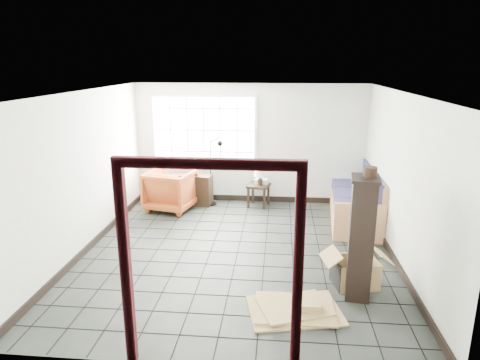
# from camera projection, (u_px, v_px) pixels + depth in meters

# --- Properties ---
(ground) EXTENTS (5.50, 5.50, 0.00)m
(ground) POSITION_uv_depth(u_px,v_px,m) (238.00, 253.00, 7.05)
(ground) COLOR black
(ground) RESTS_ON ground
(room_shell) EXTENTS (5.02, 5.52, 2.61)m
(room_shell) POSITION_uv_depth(u_px,v_px,m) (238.00, 153.00, 6.62)
(room_shell) COLOR silver
(room_shell) RESTS_ON ground
(window_panel) EXTENTS (2.32, 0.08, 1.52)m
(window_panel) POSITION_uv_depth(u_px,v_px,m) (204.00, 130.00, 9.30)
(window_panel) COLOR silver
(window_panel) RESTS_ON ground
(doorway_trim) EXTENTS (1.80, 0.08, 2.20)m
(doorway_trim) POSITION_uv_depth(u_px,v_px,m) (210.00, 242.00, 4.09)
(doorway_trim) COLOR #350C11
(doorway_trim) RESTS_ON ground
(futon_sofa) EXTENTS (1.07, 2.38, 1.03)m
(futon_sofa) POSITION_uv_depth(u_px,v_px,m) (358.00, 202.00, 8.41)
(futon_sofa) COLOR #976C44
(futon_sofa) RESTS_ON ground
(armchair) EXTENTS (1.08, 1.04, 0.94)m
(armchair) POSITION_uv_depth(u_px,v_px,m) (171.00, 188.00, 8.99)
(armchair) COLOR #8C4214
(armchair) RESTS_ON ground
(side_table) EXTENTS (0.53, 0.53, 0.49)m
(side_table) POSITION_uv_depth(u_px,v_px,m) (259.00, 188.00, 9.22)
(side_table) COLOR black
(side_table) RESTS_ON ground
(table_lamp) EXTENTS (0.34, 0.34, 0.42)m
(table_lamp) POSITION_uv_depth(u_px,v_px,m) (260.00, 172.00, 9.04)
(table_lamp) COLOR black
(table_lamp) RESTS_ON side_table
(projector) EXTENTS (0.31, 0.26, 0.10)m
(projector) POSITION_uv_depth(u_px,v_px,m) (261.00, 181.00, 9.25)
(projector) COLOR silver
(projector) RESTS_ON side_table
(floor_lamp) EXTENTS (0.41, 0.26, 1.51)m
(floor_lamp) POSITION_uv_depth(u_px,v_px,m) (215.00, 169.00, 9.16)
(floor_lamp) COLOR black
(floor_lamp) RESTS_ON ground
(console_shelf) EXTENTS (0.90, 0.45, 0.67)m
(console_shelf) POSITION_uv_depth(u_px,v_px,m) (192.00, 189.00, 9.37)
(console_shelf) COLOR black
(console_shelf) RESTS_ON ground
(tall_shelf) EXTENTS (0.41, 0.49, 1.65)m
(tall_shelf) POSITION_uv_depth(u_px,v_px,m) (361.00, 238.00, 5.54)
(tall_shelf) COLOR black
(tall_shelf) RESTS_ON ground
(pot) EXTENTS (0.21, 0.21, 0.13)m
(pot) POSITION_uv_depth(u_px,v_px,m) (370.00, 172.00, 5.32)
(pot) COLOR black
(pot) RESTS_ON tall_shelf
(open_box) EXTENTS (1.01, 0.63, 0.53)m
(open_box) POSITION_uv_depth(u_px,v_px,m) (355.00, 272.00, 6.00)
(open_box) COLOR #A47F4F
(open_box) RESTS_ON ground
(cardboard_pile) EXTENTS (1.28, 1.03, 0.17)m
(cardboard_pile) POSITION_uv_depth(u_px,v_px,m) (296.00, 308.00, 5.38)
(cardboard_pile) COLOR #A47F4F
(cardboard_pile) RESTS_ON ground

